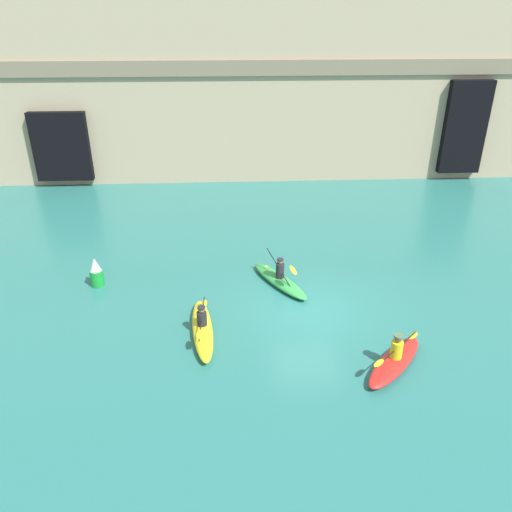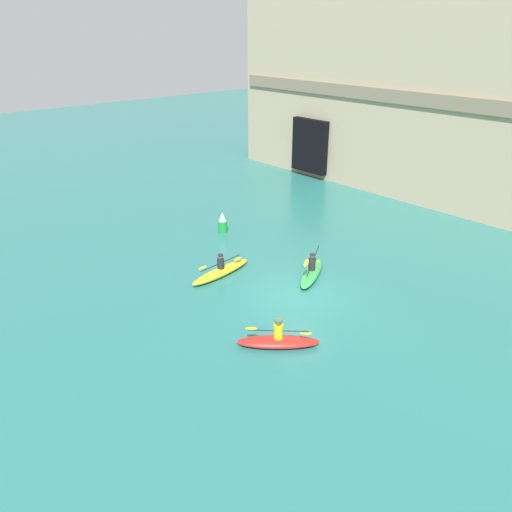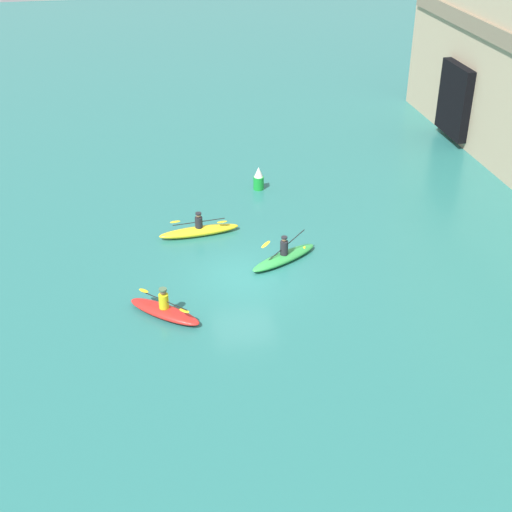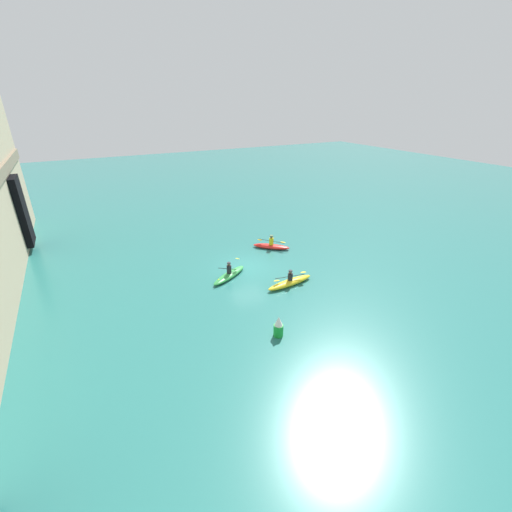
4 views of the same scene
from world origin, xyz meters
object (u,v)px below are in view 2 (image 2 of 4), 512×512
at_px(kayak_yellow, 221,271).
at_px(kayak_red, 278,341).
at_px(kayak_green, 312,272).
at_px(marker_buoy, 223,223).

bearing_deg(kayak_yellow, kayak_red, -114.68).
distance_m(kayak_green, marker_buoy, 7.08).
relative_size(kayak_red, marker_buoy, 2.36).
distance_m(kayak_red, marker_buoy, 11.41).
bearing_deg(kayak_red, kayak_green, 72.30).
bearing_deg(marker_buoy, kayak_red, -28.22).
height_order(kayak_green, marker_buoy, kayak_green).
relative_size(kayak_yellow, marker_buoy, 3.05).
bearing_deg(kayak_yellow, marker_buoy, 44.47).
bearing_deg(marker_buoy, kayak_yellow, -39.32).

